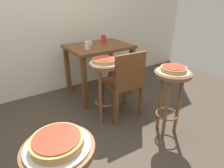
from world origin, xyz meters
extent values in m
plane|color=#42382D|center=(0.00, 0.00, 0.00)|extent=(6.00, 6.00, 0.00)
cylinder|color=brown|center=(-0.43, -0.49, 0.72)|extent=(0.36, 0.36, 0.03)
cylinder|color=silver|center=(-0.43, -0.49, 0.74)|extent=(0.32, 0.32, 0.01)
cylinder|color=tan|center=(-0.43, -0.49, 0.77)|extent=(0.26, 0.26, 0.04)
cylinder|color=#B23823|center=(-0.43, -0.49, 0.79)|extent=(0.23, 0.23, 0.01)
cylinder|color=brown|center=(0.85, -0.14, 0.72)|extent=(0.36, 0.36, 0.03)
cylinder|color=brown|center=(0.85, -0.03, 0.35)|extent=(0.04, 0.04, 0.70)
cylinder|color=brown|center=(0.75, -0.20, 0.35)|extent=(0.04, 0.04, 0.70)
cylinder|color=brown|center=(0.95, -0.20, 0.35)|extent=(0.04, 0.04, 0.70)
torus|color=brown|center=(0.85, -0.14, 0.24)|extent=(0.24, 0.24, 0.02)
cylinder|color=white|center=(0.85, -0.14, 0.74)|extent=(0.31, 0.31, 0.01)
cylinder|color=tan|center=(0.85, -0.14, 0.77)|extent=(0.25, 0.25, 0.04)
cylinder|color=#B23823|center=(0.85, -0.14, 0.79)|extent=(0.22, 0.22, 0.01)
cylinder|color=brown|center=(0.44, 0.46, 0.72)|extent=(0.36, 0.36, 0.03)
cylinder|color=brown|center=(0.44, 0.58, 0.35)|extent=(0.04, 0.04, 0.70)
cylinder|color=brown|center=(0.34, 0.41, 0.35)|extent=(0.04, 0.04, 0.70)
cylinder|color=brown|center=(0.53, 0.41, 0.35)|extent=(0.04, 0.04, 0.70)
torus|color=brown|center=(0.44, 0.46, 0.24)|extent=(0.24, 0.24, 0.02)
cylinder|color=silver|center=(0.44, 0.46, 0.74)|extent=(0.34, 0.34, 0.01)
cylinder|color=tan|center=(0.44, 0.46, 0.77)|extent=(0.27, 0.27, 0.04)
cylinder|color=#B23823|center=(0.44, 0.46, 0.79)|extent=(0.23, 0.23, 0.01)
cube|color=brown|center=(0.73, 1.10, 0.75)|extent=(0.89, 0.67, 0.04)
cube|color=brown|center=(0.34, 0.81, 0.37)|extent=(0.06, 0.06, 0.73)
cube|color=brown|center=(1.12, 0.81, 0.37)|extent=(0.06, 0.06, 0.73)
cube|color=brown|center=(0.34, 1.38, 0.37)|extent=(0.06, 0.06, 0.73)
cube|color=brown|center=(1.12, 1.38, 0.37)|extent=(0.06, 0.06, 0.73)
cylinder|color=silver|center=(0.49, 0.98, 0.83)|extent=(0.06, 0.06, 0.11)
cylinder|color=red|center=(0.87, 1.18, 0.83)|extent=(0.07, 0.07, 0.12)
cylinder|color=white|center=(0.64, 1.17, 0.81)|extent=(0.04, 0.04, 0.07)
cube|color=brown|center=(0.67, 0.46, 0.43)|extent=(0.42, 0.42, 0.04)
cube|color=brown|center=(0.66, 0.28, 0.65)|extent=(0.40, 0.05, 0.40)
cube|color=brown|center=(0.86, 0.63, 0.21)|extent=(0.04, 0.04, 0.42)
cube|color=brown|center=(0.50, 0.65, 0.21)|extent=(0.04, 0.04, 0.42)
cube|color=brown|center=(0.84, 0.27, 0.21)|extent=(0.04, 0.04, 0.42)
cube|color=brown|center=(0.48, 0.29, 0.21)|extent=(0.04, 0.04, 0.42)
camera|label=1|loc=(-0.60, -1.22, 1.40)|focal=29.94mm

